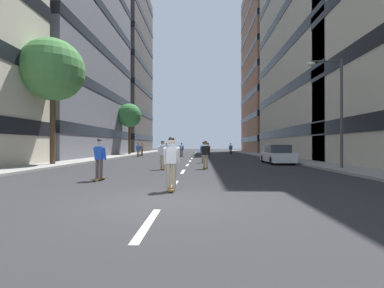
% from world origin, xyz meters
% --- Properties ---
extents(ground_plane, '(148.54, 148.54, 0.00)m').
position_xyz_m(ground_plane, '(0.00, 24.76, 0.00)').
color(ground_plane, '#28282B').
extents(sidewalk_left, '(2.63, 68.08, 0.14)m').
position_xyz_m(sidewalk_left, '(-9.70, 27.85, 0.07)').
color(sidewalk_left, gray).
rests_on(sidewalk_left, ground_plane).
extents(sidewalk_right, '(2.63, 68.08, 0.14)m').
position_xyz_m(sidewalk_right, '(9.70, 27.85, 0.07)').
color(sidewalk_right, gray).
rests_on(sidewalk_right, ground_plane).
extents(lane_markings, '(0.16, 57.20, 0.01)m').
position_xyz_m(lane_markings, '(0.00, 25.50, 0.00)').
color(lane_markings, silver).
rests_on(lane_markings, ground_plane).
extents(building_left_mid, '(14.85, 23.01, 35.77)m').
position_xyz_m(building_left_mid, '(-18.38, 26.78, 17.98)').
color(building_left_mid, slate).
rests_on(building_left_mid, ground_plane).
extents(building_left_far, '(14.85, 18.22, 35.76)m').
position_xyz_m(building_left_far, '(-18.38, 50.10, 17.97)').
color(building_left_far, '#4C4744').
rests_on(building_left_far, ground_plane).
extents(building_right_mid, '(14.85, 23.94, 29.86)m').
position_xyz_m(building_right_mid, '(18.38, 26.78, 15.02)').
color(building_right_mid, '#BCB29E').
rests_on(building_right_mid, ground_plane).
extents(building_right_far, '(14.85, 19.04, 36.03)m').
position_xyz_m(building_right_far, '(18.38, 50.10, 18.11)').
color(building_right_far, '#9E6B51').
rests_on(building_right_far, ground_plane).
extents(parked_car_near, '(1.82, 4.40, 1.52)m').
position_xyz_m(parked_car_near, '(7.18, 14.80, 0.70)').
color(parked_car_near, silver).
rests_on(parked_car_near, ground_plane).
extents(street_tree_near, '(4.45, 4.45, 9.03)m').
position_xyz_m(street_tree_near, '(-9.70, 11.92, 6.91)').
color(street_tree_near, '#4C3823').
rests_on(street_tree_near, sidewalk_left).
extents(street_tree_mid, '(3.53, 3.53, 7.57)m').
position_xyz_m(street_tree_mid, '(-9.70, 32.70, 5.89)').
color(street_tree_mid, '#4C3823').
rests_on(street_tree_mid, sidewalk_left).
extents(streetlamp_right, '(2.13, 0.30, 6.50)m').
position_xyz_m(streetlamp_right, '(9.07, 9.23, 4.14)').
color(streetlamp_right, '#3F3F44').
rests_on(streetlamp_right, sidewalk_right).
extents(skater_0, '(0.54, 0.91, 1.78)m').
position_xyz_m(skater_0, '(0.05, 1.67, 0.98)').
color(skater_0, brown).
rests_on(skater_0, ground_plane).
extents(skater_1, '(0.55, 0.91, 1.78)m').
position_xyz_m(skater_1, '(-3.66, 28.95, 1.02)').
color(skater_1, brown).
rests_on(skater_1, ground_plane).
extents(skater_2, '(0.57, 0.92, 1.78)m').
position_xyz_m(skater_2, '(1.91, 26.42, 1.02)').
color(skater_2, brown).
rests_on(skater_2, ground_plane).
extents(skater_3, '(0.56, 0.92, 1.78)m').
position_xyz_m(skater_3, '(-1.32, 9.18, 0.98)').
color(skater_3, brown).
rests_on(skater_3, ground_plane).
extents(skater_4, '(0.57, 0.92, 1.78)m').
position_xyz_m(skater_4, '(-1.45, 26.83, 1.02)').
color(skater_4, brown).
rests_on(skater_4, ground_plane).
extents(skater_5, '(0.53, 0.90, 1.78)m').
position_xyz_m(skater_5, '(2.03, 31.40, 0.98)').
color(skater_5, brown).
rests_on(skater_5, ground_plane).
extents(skater_6, '(0.57, 0.92, 1.78)m').
position_xyz_m(skater_6, '(1.31, 9.66, 0.98)').
color(skater_6, brown).
rests_on(skater_6, ground_plane).
extents(skater_7, '(0.56, 0.92, 1.78)m').
position_xyz_m(skater_7, '(-3.27, 4.07, 0.98)').
color(skater_7, brown).
rests_on(skater_7, ground_plane).
extents(skater_8, '(0.55, 0.91, 1.78)m').
position_xyz_m(skater_8, '(5.40, 32.62, 1.02)').
color(skater_8, brown).
rests_on(skater_8, ground_plane).
extents(skater_9, '(0.56, 0.92, 1.78)m').
position_xyz_m(skater_9, '(-6.99, 28.85, 1.02)').
color(skater_9, brown).
rests_on(skater_9, ground_plane).
extents(skater_10, '(0.54, 0.91, 1.78)m').
position_xyz_m(skater_10, '(1.23, 15.47, 1.02)').
color(skater_10, brown).
rests_on(skater_10, ground_plane).
extents(skater_11, '(0.54, 0.91, 1.78)m').
position_xyz_m(skater_11, '(-7.02, 26.96, 1.02)').
color(skater_11, brown).
rests_on(skater_11, ground_plane).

